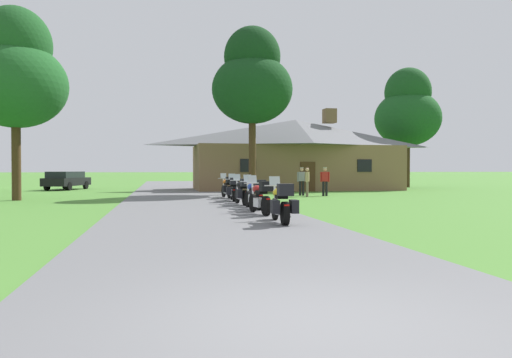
# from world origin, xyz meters

# --- Properties ---
(ground_plane) EXTENTS (500.00, 500.00, 0.00)m
(ground_plane) POSITION_xyz_m (0.00, 20.00, 0.00)
(ground_plane) COLOR #4C8433
(asphalt_driveway) EXTENTS (6.40, 80.00, 0.06)m
(asphalt_driveway) POSITION_xyz_m (0.00, 18.00, 0.03)
(asphalt_driveway) COLOR slate
(asphalt_driveway) RESTS_ON ground
(motorcycle_yellow_nearest_to_camera) EXTENTS (0.76, 2.08, 1.30)m
(motorcycle_yellow_nearest_to_camera) POSITION_xyz_m (1.89, 8.55, 0.61)
(motorcycle_yellow_nearest_to_camera) COLOR black
(motorcycle_yellow_nearest_to_camera) RESTS_ON asphalt_driveway
(motorcycle_red_second_in_row) EXTENTS (0.72, 2.08, 1.30)m
(motorcycle_red_second_in_row) POSITION_xyz_m (1.87, 11.35, 0.62)
(motorcycle_red_second_in_row) COLOR black
(motorcycle_red_second_in_row) RESTS_ON asphalt_driveway
(motorcycle_blue_third_in_row) EXTENTS (0.71, 2.08, 1.30)m
(motorcycle_blue_third_in_row) POSITION_xyz_m (2.09, 13.52, 0.62)
(motorcycle_blue_third_in_row) COLOR black
(motorcycle_blue_third_in_row) RESTS_ON asphalt_driveway
(motorcycle_black_fourth_in_row) EXTENTS (0.82, 2.08, 1.30)m
(motorcycle_black_fourth_in_row) POSITION_xyz_m (1.99, 15.68, 0.61)
(motorcycle_black_fourth_in_row) COLOR black
(motorcycle_black_fourth_in_row) RESTS_ON asphalt_driveway
(motorcycle_black_fifth_in_row) EXTENTS (0.79, 2.08, 1.30)m
(motorcycle_black_fifth_in_row) POSITION_xyz_m (1.98, 18.17, 0.61)
(motorcycle_black_fifth_in_row) COLOR black
(motorcycle_black_fifth_in_row) RESTS_ON asphalt_driveway
(motorcycle_orange_farthest_in_row) EXTENTS (0.84, 2.08, 1.30)m
(motorcycle_orange_farthest_in_row) POSITION_xyz_m (2.04, 20.66, 0.61)
(motorcycle_orange_farthest_in_row) COLOR black
(motorcycle_orange_farthest_in_row) RESTS_ON asphalt_driveway
(stone_lodge) EXTENTS (16.17, 6.62, 6.27)m
(stone_lodge) POSITION_xyz_m (8.73, 31.12, 2.76)
(stone_lodge) COLOR brown
(stone_lodge) RESTS_ON ground
(bystander_tan_shirt_near_lodge) EXTENTS (0.34, 0.51, 1.67)m
(bystander_tan_shirt_near_lodge) POSITION_xyz_m (6.88, 22.18, 0.93)
(bystander_tan_shirt_near_lodge) COLOR #75664C
(bystander_tan_shirt_near_lodge) RESTS_ON ground
(bystander_gray_shirt_beside_signpost) EXTENTS (0.51, 0.34, 1.69)m
(bystander_gray_shirt_beside_signpost) POSITION_xyz_m (6.85, 23.20, 0.95)
(bystander_gray_shirt_beside_signpost) COLOR black
(bystander_gray_shirt_beside_signpost) RESTS_ON ground
(bystander_red_shirt_by_tree) EXTENTS (0.53, 0.31, 1.69)m
(bystander_red_shirt_by_tree) POSITION_xyz_m (8.04, 22.42, 0.95)
(bystander_red_shirt_by_tree) COLOR black
(bystander_red_shirt_by_tree) RESTS_ON ground
(tree_by_lodge_front) EXTENTS (4.99, 4.99, 10.39)m
(tree_by_lodge_front) POSITION_xyz_m (4.15, 24.81, 7.09)
(tree_by_lodge_front) COLOR #422D19
(tree_by_lodge_front) RESTS_ON ground
(tree_right_of_lodge) EXTENTS (5.67, 5.67, 10.41)m
(tree_right_of_lodge) POSITION_xyz_m (19.70, 34.08, 6.68)
(tree_right_of_lodge) COLOR #422D19
(tree_right_of_lodge) RESTS_ON ground
(tree_left_near) EXTENTS (5.06, 5.06, 9.72)m
(tree_left_near) POSITION_xyz_m (-8.57, 21.62, 6.39)
(tree_left_near) COLOR #422D19
(tree_left_near) RESTS_ON ground
(parked_black_suv_far_left) EXTENTS (3.03, 4.93, 1.40)m
(parked_black_suv_far_left) POSITION_xyz_m (-8.56, 34.63, 0.78)
(parked_black_suv_far_left) COLOR black
(parked_black_suv_far_left) RESTS_ON ground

